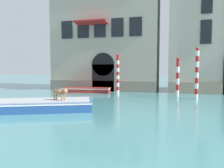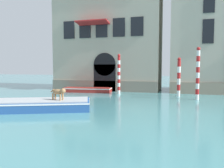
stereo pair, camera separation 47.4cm
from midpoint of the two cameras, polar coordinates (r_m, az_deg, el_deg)
palazzo_left at (r=26.64m, az=-1.63°, el=20.29°), size 11.51×7.40×19.63m
boat_foreground at (r=13.54m, az=-20.59°, el=-5.14°), size 6.97×4.64×0.60m
dog_on_deck at (r=12.92m, az=-14.33°, el=-2.10°), size 1.06×0.44×0.71m
boat_moored_near_palazzo at (r=22.10m, az=-7.38°, el=-1.51°), size 4.92×2.16×0.44m
mooring_pole_0 at (r=20.33m, az=0.86°, el=2.67°), size 0.27×0.27×3.72m
mooring_pole_2 at (r=19.50m, az=16.11°, el=1.84°), size 0.29×0.29×3.32m
mooring_pole_3 at (r=17.98m, az=20.59°, el=2.64°), size 0.27×0.27×4.02m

